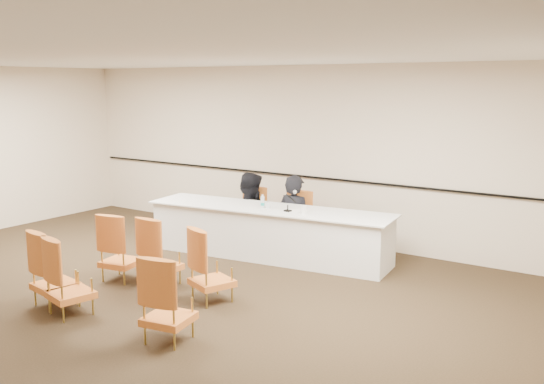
% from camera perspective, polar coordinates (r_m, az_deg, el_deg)
% --- Properties ---
extents(floor, '(10.00, 10.00, 0.00)m').
position_cam_1_polar(floor, '(7.82, -12.81, -10.18)').
color(floor, black).
rests_on(floor, ground).
extents(ceiling, '(10.00, 10.00, 0.00)m').
position_cam_1_polar(ceiling, '(7.35, -13.75, 12.34)').
color(ceiling, silver).
rests_on(ceiling, ground).
extents(wall_back, '(10.00, 0.04, 3.00)m').
position_cam_1_polar(wall_back, '(10.53, 2.94, 3.69)').
color(wall_back, beige).
rests_on(wall_back, ground).
extents(wall_rail, '(9.80, 0.04, 0.03)m').
position_cam_1_polar(wall_rail, '(10.55, 2.81, 1.51)').
color(wall_rail, black).
rests_on(wall_rail, wall_back).
extents(panel_table, '(4.03, 1.41, 0.79)m').
position_cam_1_polar(panel_table, '(9.47, -0.31, -3.83)').
color(panel_table, white).
rests_on(panel_table, ground).
extents(panelist_main, '(0.62, 0.41, 1.70)m').
position_cam_1_polar(panelist_main, '(9.90, 2.11, -3.23)').
color(panelist_main, black).
rests_on(panelist_main, ground).
extents(panelist_main_chair, '(0.56, 0.56, 0.95)m').
position_cam_1_polar(panelist_main_chair, '(9.88, 2.12, -2.77)').
color(panelist_main_chair, '#C75723').
rests_on(panelist_main_chair, ground).
extents(panelist_second, '(0.92, 0.76, 1.76)m').
position_cam_1_polar(panelist_second, '(10.28, -2.15, -2.99)').
color(panelist_second, black).
rests_on(panelist_second, ground).
extents(panelist_second_chair, '(0.56, 0.56, 0.95)m').
position_cam_1_polar(panelist_second_chair, '(10.25, -2.15, -2.29)').
color(panelist_second_chair, '#C75723').
rests_on(panelist_second_chair, ground).
extents(papers, '(0.36, 0.32, 0.00)m').
position_cam_1_polar(papers, '(9.14, 2.42, -1.79)').
color(papers, white).
rests_on(papers, panel_table).
extents(microphone, '(0.14, 0.24, 0.31)m').
position_cam_1_polar(microphone, '(9.08, 1.49, -0.89)').
color(microphone, black).
rests_on(microphone, panel_table).
extents(water_bottle, '(0.08, 0.08, 0.21)m').
position_cam_1_polar(water_bottle, '(9.36, -0.90, -0.87)').
color(water_bottle, teal).
rests_on(water_bottle, panel_table).
extents(drinking_glass, '(0.07, 0.07, 0.10)m').
position_cam_1_polar(drinking_glass, '(9.33, -0.39, -1.23)').
color(drinking_glass, silver).
rests_on(drinking_glass, panel_table).
extents(coffee_cup, '(0.10, 0.10, 0.12)m').
position_cam_1_polar(coffee_cup, '(8.93, 2.99, -1.70)').
color(coffee_cup, white).
rests_on(coffee_cup, panel_table).
extents(aud_chair_front_left, '(0.58, 0.58, 0.95)m').
position_cam_1_polar(aud_chair_front_left, '(8.63, -14.07, -5.00)').
color(aud_chair_front_left, '#C75723').
rests_on(aud_chair_front_left, ground).
extents(aud_chair_front_mid, '(0.50, 0.50, 0.95)m').
position_cam_1_polar(aud_chair_front_mid, '(8.28, -10.48, -5.48)').
color(aud_chair_front_mid, '#C75723').
rests_on(aud_chair_front_mid, ground).
extents(aud_chair_front_right, '(0.64, 0.64, 0.95)m').
position_cam_1_polar(aud_chair_front_right, '(7.59, -5.69, -6.82)').
color(aud_chair_front_right, '#C75723').
rests_on(aud_chair_front_right, ground).
extents(aud_chair_back_left, '(0.57, 0.57, 0.95)m').
position_cam_1_polar(aud_chair_back_left, '(7.89, -19.80, -6.73)').
color(aud_chair_back_left, '#C75723').
rests_on(aud_chair_back_left, ground).
extents(aud_chair_back_mid, '(0.60, 0.60, 0.95)m').
position_cam_1_polar(aud_chair_back_mid, '(7.51, -18.50, -7.49)').
color(aud_chair_back_mid, '#C75723').
rests_on(aud_chair_back_mid, ground).
extents(aud_chair_back_right, '(0.58, 0.58, 0.95)m').
position_cam_1_polar(aud_chair_back_right, '(6.52, -9.74, -9.81)').
color(aud_chair_back_right, '#C75723').
rests_on(aud_chair_back_right, ground).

